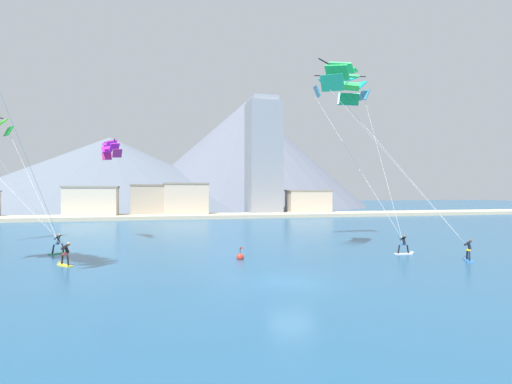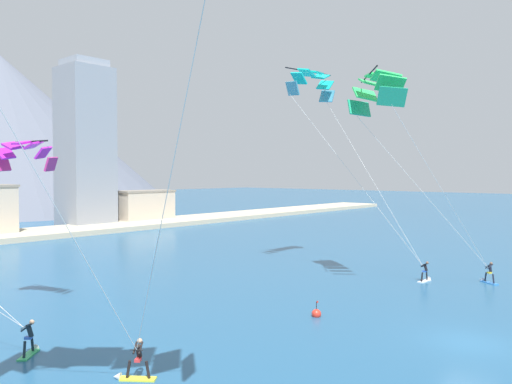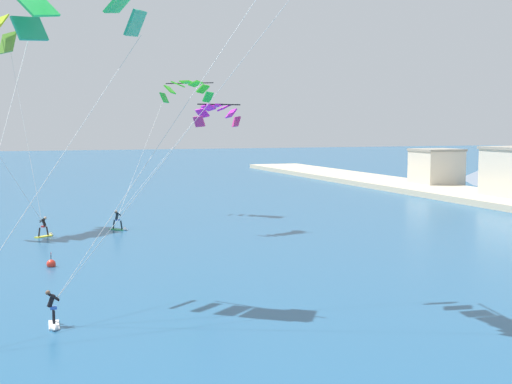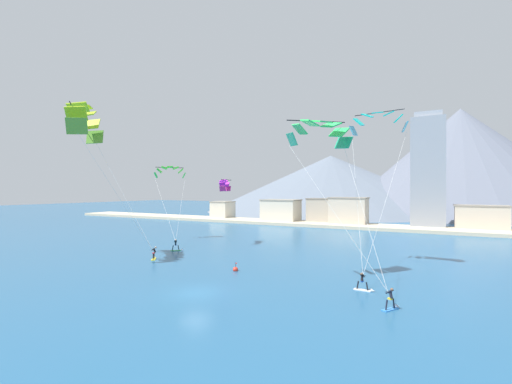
# 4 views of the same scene
# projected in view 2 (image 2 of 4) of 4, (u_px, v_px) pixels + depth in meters

# --- Properties ---
(ground_plane) EXTENTS (400.00, 400.00, 0.00)m
(ground_plane) POSITION_uv_depth(u_px,v_px,m) (469.00, 343.00, 24.45)
(ground_plane) COLOR #23567F
(kitesurfer_near_lead) EXTENTS (1.24, 1.70, 1.69)m
(kitesurfer_near_lead) POSITION_uv_depth(u_px,v_px,m) (487.00, 276.00, 38.06)
(kitesurfer_near_lead) COLOR #337FDB
(kitesurfer_near_lead) RESTS_ON ground
(kitesurfer_near_trail) EXTENTS (1.38, 1.62, 1.68)m
(kitesurfer_near_trail) POSITION_uv_depth(u_px,v_px,m) (133.00, 367.00, 20.12)
(kitesurfer_near_trail) COLOR yellow
(kitesurfer_near_trail) RESTS_ON ground
(kitesurfer_mid_center) EXTENTS (1.76, 0.59, 1.66)m
(kitesurfer_mid_center) POSITION_uv_depth(u_px,v_px,m) (426.00, 275.00, 38.55)
(kitesurfer_mid_center) COLOR white
(kitesurfer_mid_center) RESTS_ON ground
(kitesurfer_far_left) EXTENTS (1.56, 1.46, 1.74)m
(kitesurfer_far_left) POSITION_uv_depth(u_px,v_px,m) (31.00, 343.00, 22.94)
(kitesurfer_far_left) COLOR #33B266
(kitesurfer_far_left) RESTS_ON ground
(parafoil_kite_near_lead) EXTENTS (9.80, 8.78, 14.23)m
(parafoil_kite_near_lead) POSITION_uv_depth(u_px,v_px,m) (377.00, 90.00, 35.83)
(parafoil_kite_near_lead) COLOR #21A875
(parafoil_kite_mid_center) EXTENTS (6.38, 11.11, 16.31)m
(parafoil_kite_mid_center) POSITION_uv_depth(u_px,v_px,m) (313.00, 82.00, 44.40)
(parafoil_kite_mid_center) COLOR teal
(parafoil_kite_distant_high_outer) EXTENTS (2.38, 4.26, 1.89)m
(parafoil_kite_distant_high_outer) POSITION_uv_depth(u_px,v_px,m) (24.00, 152.00, 29.89)
(parafoil_kite_distant_high_outer) COLOR #C82C7E
(race_marker_buoy) EXTENTS (0.56, 0.56, 1.02)m
(race_marker_buoy) POSITION_uv_depth(u_px,v_px,m) (316.00, 314.00, 28.99)
(race_marker_buoy) COLOR red
(race_marker_buoy) RESTS_ON ground
(shore_building_quay_east) EXTENTS (9.89, 4.50, 5.53)m
(shore_building_quay_east) POSITION_uv_depth(u_px,v_px,m) (145.00, 207.00, 84.24)
(shore_building_quay_east) COLOR beige
(shore_building_quay_east) RESTS_ON ground
(highrise_tower) EXTENTS (7.00, 7.00, 25.93)m
(highrise_tower) POSITION_uv_depth(u_px,v_px,m) (85.00, 145.00, 77.66)
(highrise_tower) COLOR gray
(highrise_tower) RESTS_ON ground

